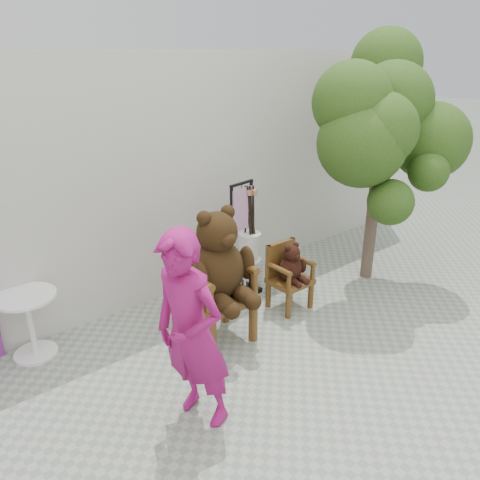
% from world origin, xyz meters
% --- Properties ---
extents(ground_plane, '(60.00, 60.00, 0.00)m').
position_xyz_m(ground_plane, '(0.00, 0.00, 0.00)').
color(ground_plane, gray).
rests_on(ground_plane, ground).
extents(back_wall, '(9.00, 1.00, 3.00)m').
position_xyz_m(back_wall, '(0.00, 3.10, 1.50)').
color(back_wall, beige).
rests_on(back_wall, ground).
extents(chair_big, '(0.75, 0.80, 1.53)m').
position_xyz_m(chair_big, '(-0.48, 1.36, 0.85)').
color(chair_big, '#472B0F').
rests_on(chair_big, ground).
extents(chair_small, '(0.47, 0.46, 0.86)m').
position_xyz_m(chair_small, '(0.62, 1.37, 0.51)').
color(chair_small, '#472B0F').
rests_on(chair_small, ground).
extents(person, '(0.60, 0.75, 1.80)m').
position_xyz_m(person, '(-1.40, 0.46, 0.90)').
color(person, '#96125D').
rests_on(person, ground).
extents(cafe_table, '(0.60, 0.60, 0.70)m').
position_xyz_m(cafe_table, '(-2.15, 2.35, 0.44)').
color(cafe_table, white).
rests_on(cafe_table, ground).
extents(display_stand, '(0.50, 0.42, 1.51)m').
position_xyz_m(display_stand, '(0.38, 1.99, 0.58)').
color(display_stand, black).
rests_on(display_stand, ground).
extents(stool_bucket, '(0.32, 0.32, 1.46)m').
position_xyz_m(stool_bucket, '(0.53, 2.01, 0.64)').
color(stool_bucket, white).
rests_on(stool_bucket, ground).
extents(tree, '(2.16, 1.73, 3.29)m').
position_xyz_m(tree, '(2.07, 1.20, 2.20)').
color(tree, '#423227').
rests_on(tree, ground).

